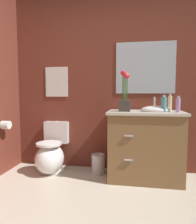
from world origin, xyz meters
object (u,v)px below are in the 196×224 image
Objects in this scene: vanity_cabinet at (145,144)px; flower_vase at (125,96)px; trash_bin at (98,164)px; toilet at (51,155)px; hand_wash_bottle at (170,103)px; wall_mirror at (145,68)px; lotion_bottle at (164,104)px; wall_poster at (57,82)px; soap_bottle at (178,105)px; toilet_paper_roll at (6,125)px.

flower_vase is at bearing -168.94° from vanity_cabinet.
flower_vase is at bearing -18.66° from trash_bin.
toilet is at bearing 175.64° from flower_vase.
toilet is 1.36× the size of flower_vase.
toilet is 3.18× the size of hand_wash_bottle.
trash_bin is at bearing -160.03° from wall_mirror.
wall_mirror reaches higher than lotion_bottle.
toilet is at bearing -176.30° from trash_bin.
vanity_cabinet is (1.29, -0.03, 0.21)m from toilet.
lotion_bottle is (0.20, -0.08, 0.52)m from vanity_cabinet.
trash_bin is 1.47m from wall_mirror.
lotion_bottle is 1.56m from wall_poster.
toilet_paper_roll is (-2.20, -0.09, -0.29)m from soap_bottle.
lotion_bottle reaches higher than toilet_paper_roll.
toilet_paper_roll is (-2.03, -0.09, -0.29)m from lotion_bottle.
soap_bottle is at bearing -8.68° from trash_bin.
wall_mirror reaches higher than wall_poster.
vanity_cabinet is 1.32× the size of wall_mirror.
toilet_paper_roll is at bearing -165.76° from wall_mirror.
lotion_bottle is at bearing 2.53° from toilet_paper_roll.
soap_bottle reaches higher than toilet_paper_roll.
toilet_paper_roll is at bearing -160.23° from toilet.
toilet_paper_roll is at bearing -177.47° from lotion_bottle.
toilet_paper_roll is at bearing -174.70° from vanity_cabinet.
flower_vase reaches higher than toilet_paper_roll.
toilet is 1.75m from hand_wash_bottle.
wall_poster reaches higher than toilet.
trash_bin is (0.66, 0.04, -0.11)m from toilet.
wall_poster is (-1.29, 0.29, 0.82)m from vanity_cabinet.
hand_wash_bottle is at bearing -8.03° from wall_poster.
hand_wash_bottle is 1.24m from trash_bin.
vanity_cabinet is at bearing -89.48° from wall_mirror.
wall_poster is (-0.66, 0.22, 1.13)m from trash_bin.
flower_vase is (-0.26, -0.05, 0.62)m from vanity_cabinet.
lotion_bottle is at bearing -4.10° from toilet.
toilet is 2.54× the size of trash_bin.
soap_bottle reaches higher than trash_bin.
wall_poster is at bearing 167.20° from soap_bottle.
toilet is at bearing 19.77° from toilet_paper_roll.
flower_vase is 1.10m from wall_poster.
lotion_bottle is at bearing 179.59° from soap_bottle.
vanity_cabinet is 0.61m from hand_wash_bottle.
lotion_bottle is 1.18m from trash_bin.
lotion_bottle is (0.47, -0.03, -0.10)m from flower_vase.
hand_wash_bottle is at bearing 6.45° from toilet_paper_roll.
vanity_cabinet is 1.85m from toilet_paper_roll.
lotion_bottle reaches higher than trash_bin.
vanity_cabinet is 2.42× the size of wall_poster.
hand_wash_bottle reaches higher than toilet_paper_roll.
soap_bottle reaches higher than vanity_cabinet.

